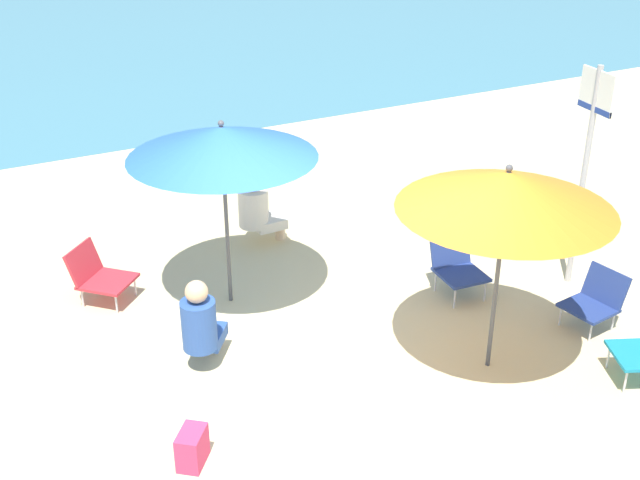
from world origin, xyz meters
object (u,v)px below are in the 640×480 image
umbrella_blue (222,142)px  warning_sign (588,146)px  person_b (201,324)px  umbrella_orange (507,191)px  beach_chair_d (456,262)px  beach_chair_b (98,274)px  beach_bag (192,448)px  person_a (257,209)px  beach_chair_a (596,299)px

umbrella_blue → warning_sign: (3.41, -1.31, -0.19)m
umbrella_blue → person_b: 1.74m
umbrella_orange → beach_chair_d: 1.93m
beach_chair_b → beach_bag: size_ratio=2.52×
beach_chair_d → person_b: (-2.82, -0.04, 0.08)m
beach_bag → beach_chair_d: bearing=20.4°
umbrella_blue → person_a: size_ratio=2.17×
umbrella_orange → beach_chair_d: umbrella_orange is taller
beach_bag → beach_chair_b: bearing=90.4°
beach_chair_a → beach_bag: bearing=-6.9°
person_b → beach_chair_a: bearing=-70.7°
beach_chair_b → beach_chair_d: (3.37, -1.56, 0.05)m
umbrella_orange → beach_bag: bearing=179.8°
beach_chair_a → person_a: size_ratio=0.63×
beach_chair_d → person_b: size_ratio=0.77×
person_b → beach_chair_d: bearing=-52.5°
umbrella_orange → umbrella_blue: 2.72m
person_b → umbrella_orange: bearing=-81.1°
beach_chair_b → person_a: (1.98, 0.43, 0.15)m
person_b → beach_bag: person_b is taller
umbrella_blue → beach_bag: bearing=-118.6°
beach_chair_d → beach_bag: beach_chair_d is taller
umbrella_blue → beach_bag: 2.93m
person_a → person_b: (-1.43, -2.03, -0.02)m
warning_sign → beach_bag: bearing=-162.3°
person_a → warning_sign: 3.71m
beach_chair_a → beach_chair_b: (-4.18, 2.74, 0.00)m
umbrella_orange → person_a: umbrella_orange is taller
beach_chair_b → umbrella_orange: bearing=0.3°
umbrella_orange → person_b: bearing=152.3°
person_b → beach_bag: bearing=-167.0°
person_a → beach_chair_a: bearing=-57.2°
beach_chair_a → beach_chair_b: bearing=-40.9°
umbrella_blue → person_a: 1.84m
beach_chair_b → person_b: (0.55, -1.60, 0.13)m
beach_chair_d → warning_sign: bearing=76.9°
umbrella_blue → beach_chair_a: bearing=-35.1°
beach_chair_a → person_b: (-3.64, 1.14, 0.14)m
umbrella_blue → person_b: umbrella_blue is taller
beach_chair_d → beach_chair_a: bearing=39.1°
person_a → beach_bag: size_ratio=3.04×
beach_bag → person_b: bearing=66.4°
umbrella_orange → beach_chair_a: umbrella_orange is taller
beach_chair_a → beach_bag: beach_chair_a is taller
warning_sign → umbrella_orange: bearing=-146.9°
umbrella_blue → beach_chair_b: size_ratio=2.62×
beach_chair_a → beach_chair_d: beach_chair_d is taller
umbrella_orange → beach_chair_a: 1.96m
umbrella_orange → beach_chair_b: bearing=135.4°
beach_chair_b → person_a: size_ratio=0.83×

